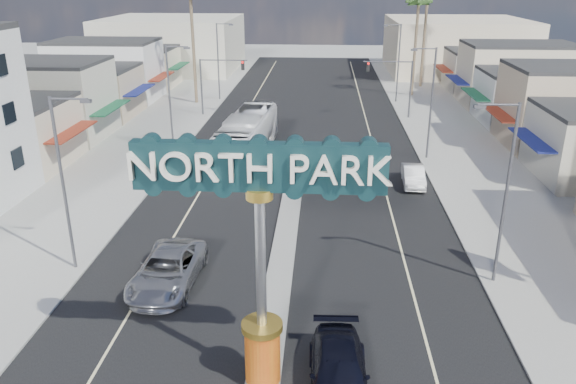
# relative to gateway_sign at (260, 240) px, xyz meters

# --- Properties ---
(ground) EXTENTS (160.00, 160.00, 0.00)m
(ground) POSITION_rel_gateway_sign_xyz_m (0.00, 28.02, -5.93)
(ground) COLOR gray
(ground) RESTS_ON ground
(road) EXTENTS (20.00, 120.00, 0.01)m
(road) POSITION_rel_gateway_sign_xyz_m (0.00, 28.02, -5.92)
(road) COLOR black
(road) RESTS_ON ground
(median_island) EXTENTS (1.30, 30.00, 0.16)m
(median_island) POSITION_rel_gateway_sign_xyz_m (0.00, 12.02, -5.85)
(median_island) COLOR gray
(median_island) RESTS_ON ground
(sidewalk_left) EXTENTS (8.00, 120.00, 0.12)m
(sidewalk_left) POSITION_rel_gateway_sign_xyz_m (-14.00, 28.02, -5.87)
(sidewalk_left) COLOR gray
(sidewalk_left) RESTS_ON ground
(sidewalk_right) EXTENTS (8.00, 120.00, 0.12)m
(sidewalk_right) POSITION_rel_gateway_sign_xyz_m (14.00, 28.02, -5.87)
(sidewalk_right) COLOR gray
(sidewalk_right) RESTS_ON ground
(storefront_row_left) EXTENTS (12.00, 42.00, 6.00)m
(storefront_row_left) POSITION_rel_gateway_sign_xyz_m (-24.00, 41.02, -2.93)
(storefront_row_left) COLOR beige
(storefront_row_left) RESTS_ON ground
(storefront_row_right) EXTENTS (12.00, 42.00, 6.00)m
(storefront_row_right) POSITION_rel_gateway_sign_xyz_m (24.00, 41.02, -2.93)
(storefront_row_right) COLOR #B7B29E
(storefront_row_right) RESTS_ON ground
(backdrop_far_left) EXTENTS (20.00, 20.00, 8.00)m
(backdrop_far_left) POSITION_rel_gateway_sign_xyz_m (-22.00, 73.02, -1.93)
(backdrop_far_left) COLOR #B7B29E
(backdrop_far_left) RESTS_ON ground
(backdrop_far_right) EXTENTS (20.00, 20.00, 8.00)m
(backdrop_far_right) POSITION_rel_gateway_sign_xyz_m (22.00, 73.02, -1.93)
(backdrop_far_right) COLOR beige
(backdrop_far_right) RESTS_ON ground
(gateway_sign) EXTENTS (8.20, 1.50, 9.15)m
(gateway_sign) POSITION_rel_gateway_sign_xyz_m (0.00, 0.00, 0.00)
(gateway_sign) COLOR red
(gateway_sign) RESTS_ON median_island
(traffic_signal_left) EXTENTS (5.09, 0.45, 6.00)m
(traffic_signal_left) POSITION_rel_gateway_sign_xyz_m (-9.18, 42.02, -1.65)
(traffic_signal_left) COLOR #47474C
(traffic_signal_left) RESTS_ON ground
(traffic_signal_right) EXTENTS (5.09, 0.45, 6.00)m
(traffic_signal_right) POSITION_rel_gateway_sign_xyz_m (9.18, 42.02, -1.65)
(traffic_signal_right) COLOR #47474C
(traffic_signal_right) RESTS_ON ground
(streetlight_l_near) EXTENTS (2.03, 0.22, 9.00)m
(streetlight_l_near) POSITION_rel_gateway_sign_xyz_m (-10.43, 8.02, -0.86)
(streetlight_l_near) COLOR #47474C
(streetlight_l_near) RESTS_ON ground
(streetlight_l_mid) EXTENTS (2.03, 0.22, 9.00)m
(streetlight_l_mid) POSITION_rel_gateway_sign_xyz_m (-10.43, 28.02, -0.86)
(streetlight_l_mid) COLOR #47474C
(streetlight_l_mid) RESTS_ON ground
(streetlight_l_far) EXTENTS (2.03, 0.22, 9.00)m
(streetlight_l_far) POSITION_rel_gateway_sign_xyz_m (-10.43, 50.02, -0.86)
(streetlight_l_far) COLOR #47474C
(streetlight_l_far) RESTS_ON ground
(streetlight_r_near) EXTENTS (2.03, 0.22, 9.00)m
(streetlight_r_near) POSITION_rel_gateway_sign_xyz_m (10.43, 8.02, -0.86)
(streetlight_r_near) COLOR #47474C
(streetlight_r_near) RESTS_ON ground
(streetlight_r_mid) EXTENTS (2.03, 0.22, 9.00)m
(streetlight_r_mid) POSITION_rel_gateway_sign_xyz_m (10.43, 28.02, -0.86)
(streetlight_r_mid) COLOR #47474C
(streetlight_r_mid) RESTS_ON ground
(streetlight_r_far) EXTENTS (2.03, 0.22, 9.00)m
(streetlight_r_far) POSITION_rel_gateway_sign_xyz_m (10.43, 50.02, -0.86)
(streetlight_r_far) COLOR #47474C
(streetlight_r_far) RESTS_ON ground
(palm_left_far) EXTENTS (2.60, 2.60, 13.10)m
(palm_left_far) POSITION_rel_gateway_sign_xyz_m (-13.00, 48.02, 5.57)
(palm_left_far) COLOR brown
(palm_left_far) RESTS_ON ground
(palm_right_mid) EXTENTS (2.60, 2.60, 12.10)m
(palm_right_mid) POSITION_rel_gateway_sign_xyz_m (13.00, 54.02, 4.67)
(palm_right_mid) COLOR brown
(palm_right_mid) RESTS_ON ground
(suv_left) EXTENTS (3.02, 6.18, 1.69)m
(suv_left) POSITION_rel_gateway_sign_xyz_m (-5.36, 6.72, -5.08)
(suv_left) COLOR #9D9DA1
(suv_left) RESTS_ON ground
(suv_right) EXTENTS (2.32, 5.35, 1.53)m
(suv_right) POSITION_rel_gateway_sign_xyz_m (2.79, -0.21, -5.16)
(suv_right) COLOR black
(suv_right) RESTS_ON ground
(car_parked_left) EXTENTS (2.81, 5.49, 1.79)m
(car_parked_left) POSITION_rel_gateway_sign_xyz_m (-5.50, 24.57, -5.03)
(car_parked_left) COLOR #5F5E63
(car_parked_left) RESTS_ON ground
(car_parked_right) EXTENTS (1.65, 4.24, 1.38)m
(car_parked_right) POSITION_rel_gateway_sign_xyz_m (8.61, 21.75, -5.24)
(car_parked_right) COLOR silver
(car_parked_right) RESTS_ON ground
(city_bus) EXTENTS (3.95, 13.26, 3.65)m
(city_bus) POSITION_rel_gateway_sign_xyz_m (-4.21, 27.49, -4.11)
(city_bus) COLOR white
(city_bus) RESTS_ON ground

